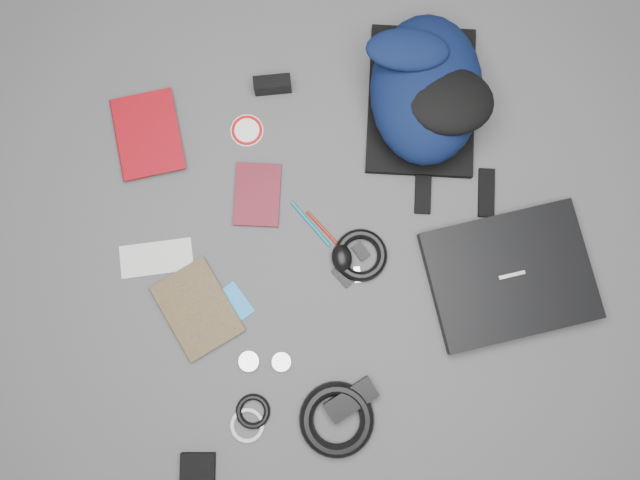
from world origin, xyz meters
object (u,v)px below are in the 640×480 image
object	(u,v)px
backpack	(426,89)
pouch	(198,471)
comic_book	(170,325)
mouse	(342,258)
laptop	(510,276)
textbook_red	(116,141)
power_brick	(351,400)
compact_camera	(273,85)
dvd_case	(257,195)

from	to	relation	value
backpack	pouch	world-z (taller)	backpack
comic_book	mouse	distance (m)	0.47
backpack	laptop	distance (m)	0.53
laptop	mouse	size ratio (longest dim) A/B	5.50
backpack	mouse	size ratio (longest dim) A/B	6.04
mouse	pouch	size ratio (longest dim) A/B	0.87
mouse	textbook_red	bearing A→B (deg)	144.72
mouse	pouch	distance (m)	0.64
textbook_red	power_brick	distance (m)	0.92
compact_camera	power_brick	xyz separation A→B (m)	(-0.07, -0.85, -0.01)
textbook_red	dvd_case	bearing A→B (deg)	-33.06
laptop	textbook_red	size ratio (longest dim) A/B	1.78
mouse	pouch	bearing A→B (deg)	-131.82
backpack	dvd_case	bearing A→B (deg)	-146.51
mouse	dvd_case	bearing A→B (deg)	134.95
textbook_red	comic_book	size ratio (longest dim) A/B	1.03
backpack	dvd_case	world-z (taller)	backpack
comic_book	mouse	bearing A→B (deg)	-9.64
comic_book	textbook_red	bearing A→B (deg)	77.00
compact_camera	comic_book	bearing A→B (deg)	-117.79
comic_book	dvd_case	bearing A→B (deg)	26.36
power_brick	laptop	bearing A→B (deg)	4.94
comic_book	power_brick	xyz separation A→B (m)	(0.38, -0.32, 0.01)
laptop	dvd_case	bearing A→B (deg)	148.56
textbook_red	mouse	xyz separation A→B (m)	(0.47, -0.49, 0.01)
laptop	textbook_red	distance (m)	1.09
mouse	comic_book	bearing A→B (deg)	-166.27
textbook_red	dvd_case	distance (m)	0.40
laptop	comic_book	distance (m)	0.88
textbook_red	comic_book	distance (m)	0.51
laptop	mouse	xyz separation A→B (m)	(-0.39, 0.18, -0.00)
comic_book	mouse	size ratio (longest dim) A/B	3.00
compact_camera	mouse	size ratio (longest dim) A/B	1.34
backpack	comic_book	xyz separation A→B (m)	(-0.82, -0.36, -0.08)
backpack	textbook_red	distance (m)	0.83
textbook_red	backpack	bearing A→B (deg)	-4.26
comic_book	power_brick	size ratio (longest dim) A/B	1.67
mouse	compact_camera	bearing A→B (deg)	103.83
textbook_red	pouch	bearing A→B (deg)	-86.31
textbook_red	dvd_case	world-z (taller)	textbook_red
backpack	compact_camera	size ratio (longest dim) A/B	4.51
dvd_case	mouse	world-z (taller)	mouse
pouch	comic_book	bearing A→B (deg)	84.01
comic_book	pouch	bearing A→B (deg)	-108.20
comic_book	dvd_case	size ratio (longest dim) A/B	1.31
comic_book	compact_camera	world-z (taller)	compact_camera
pouch	mouse	bearing A→B (deg)	37.02
textbook_red	compact_camera	bearing A→B (deg)	7.87
compact_camera	pouch	xyz separation A→B (m)	(-0.49, -0.89, -0.02)
laptop	dvd_case	distance (m)	0.69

